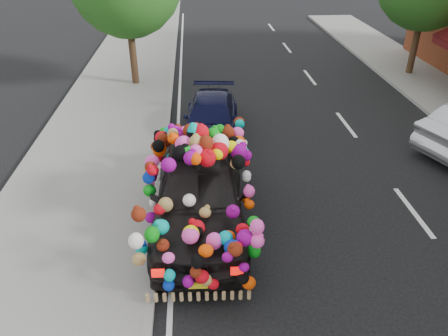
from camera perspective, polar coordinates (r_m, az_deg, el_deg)
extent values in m
plane|color=black|center=(10.12, 4.90, -6.59)|extent=(100.00, 100.00, 0.00)
cube|color=gray|center=(10.38, -19.45, -7.00)|extent=(4.00, 60.00, 0.12)
cube|color=gray|center=(10.02, -8.59, -6.82)|extent=(0.15, 60.00, 0.13)
cylinder|color=#332114|center=(18.28, -11.82, 14.57)|extent=(0.28, 0.28, 2.73)
cylinder|color=#332114|center=(20.88, 23.65, 14.52)|extent=(0.28, 0.28, 2.64)
imported|color=black|center=(9.53, -3.27, -2.97)|extent=(2.13, 4.96, 1.67)
cube|color=red|center=(7.66, -8.61, -13.42)|extent=(0.22, 0.07, 0.14)
cube|color=red|center=(7.62, 1.70, -13.30)|extent=(0.22, 0.07, 0.14)
cube|color=yellow|center=(7.82, -3.40, -15.07)|extent=(0.34, 0.05, 0.12)
imported|color=black|center=(13.65, -1.70, 6.50)|extent=(2.04, 4.17, 1.17)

